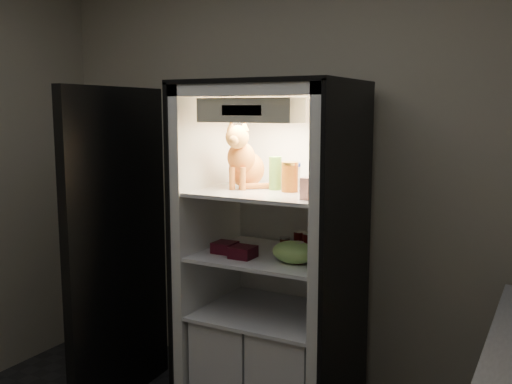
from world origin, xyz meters
TOP-DOWN VIEW (x-y plane):
  - room_shell at (0.00, 0.00)m, footprint 3.60×3.60m
  - refrigerator at (0.00, 1.38)m, footprint 0.90×0.72m
  - fridge_door at (-0.85, 1.06)m, footprint 0.12×0.87m
  - tabby_cat at (-0.18, 1.36)m, footprint 0.34×0.37m
  - parmesan_shaker at (0.01, 1.37)m, footprint 0.07×0.07m
  - mayo_tub at (0.07, 1.46)m, footprint 0.10×0.10m
  - salsa_jar at (0.12, 1.33)m, footprint 0.09×0.09m
  - pepper_jar at (0.31, 1.38)m, footprint 0.12×0.12m
  - cream_carton at (0.30, 1.14)m, footprint 0.06×0.06m
  - soda_can_a at (0.14, 1.42)m, footprint 0.07×0.07m
  - soda_can_b at (0.23, 1.33)m, footprint 0.07×0.07m
  - soda_can_c at (0.22, 1.21)m, footprint 0.06×0.06m
  - condiment_jar at (0.05, 1.41)m, footprint 0.06×0.06m
  - grape_bag at (0.20, 1.21)m, footprint 0.23×0.17m
  - berry_box_left at (-0.23, 1.22)m, footprint 0.12×0.12m
  - berry_box_right at (-0.08, 1.18)m, footprint 0.12×0.12m

SIDE VIEW (x-z plane):
  - refrigerator at x=0.00m, z-range -0.15..1.73m
  - fridge_door at x=-0.85m, z-range -0.01..1.84m
  - berry_box_left at x=-0.23m, z-range 0.94..1.00m
  - berry_box_right at x=-0.08m, z-range 0.94..1.00m
  - condiment_jar at x=0.05m, z-range 0.94..1.02m
  - soda_can_c at x=0.22m, z-range 0.94..1.05m
  - grape_bag at x=0.20m, z-range 0.94..1.06m
  - soda_can_a at x=0.14m, z-range 0.94..1.06m
  - soda_can_b at x=0.23m, z-range 0.94..1.08m
  - cream_carton at x=0.30m, z-range 1.29..1.40m
  - mayo_tub at x=0.07m, z-range 1.29..1.43m
  - salsa_jar at x=0.12m, z-range 1.29..1.45m
  - parmesan_shaker at x=0.01m, z-range 1.29..1.47m
  - pepper_jar at x=0.31m, z-range 1.29..1.49m
  - tabby_cat at x=-0.18m, z-range 1.24..1.62m
  - room_shell at x=0.00m, z-range -0.18..3.42m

